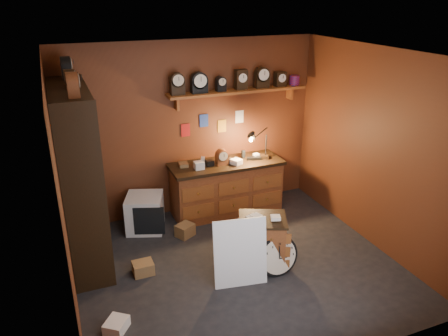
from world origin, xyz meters
TOP-DOWN VIEW (x-y plane):
  - floor at (0.00, 0.00)m, footprint 4.00×4.00m
  - room_shell at (0.04, 0.11)m, footprint 4.02×3.62m
  - shelving_unit at (-1.79, 0.98)m, footprint 0.47×1.60m
  - workbench at (0.44, 1.47)m, footprint 1.78×0.66m
  - low_cabinet at (0.31, -0.07)m, footprint 0.74×0.70m
  - big_round_clock at (0.40, -0.33)m, footprint 0.53×0.17m
  - white_panel at (-0.11, -0.32)m, footprint 0.67×0.28m
  - mini_fridge at (-0.90, 1.39)m, footprint 0.66×0.69m
  - floor_box_a at (-1.17, 0.30)m, footprint 0.26×0.22m
  - floor_box_b at (-1.65, -0.59)m, footprint 0.31×0.32m
  - floor_box_c at (-0.41, 0.98)m, footprint 0.31×0.30m

SIDE VIEW (x-z plane):
  - floor at x=0.00m, z-range 0.00..0.00m
  - white_panel at x=-0.11m, z-range -0.43..0.43m
  - floor_box_b at x=-1.65m, z-range 0.00..0.12m
  - floor_box_a at x=-1.17m, z-range 0.00..0.16m
  - floor_box_c at x=-0.41m, z-range 0.00..0.18m
  - big_round_clock at x=0.40m, z-range -0.01..0.53m
  - mini_fridge at x=-0.90m, z-range 0.00..0.54m
  - low_cabinet at x=0.31m, z-range -0.01..0.76m
  - workbench at x=0.44m, z-range -0.21..1.15m
  - shelving_unit at x=-1.79m, z-range -0.03..2.54m
  - room_shell at x=0.04m, z-range 0.37..3.08m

